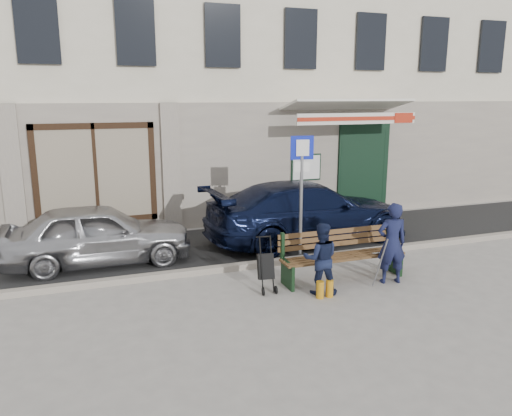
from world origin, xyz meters
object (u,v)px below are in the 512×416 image
car_silver (98,234)px  man (392,243)px  stroller (266,268)px  bench (341,256)px  parking_sign (302,178)px  woman (321,259)px  car_navy (308,212)px

car_silver → man: bearing=-120.0°
car_silver → stroller: bearing=-132.8°
man → stroller: man is taller
car_silver → bench: (4.19, -2.45, -0.17)m
car_silver → man: (4.99, -2.88, 0.12)m
parking_sign → bench: (0.20, -1.36, -1.27)m
parking_sign → bench: size_ratio=1.08×
man → bench: bearing=-17.3°
woman → stroller: woman is taller
parking_sign → stroller: size_ratio=2.67×
car_navy → parking_sign: (-0.72, -1.17, 1.01)m
car_silver → car_navy: size_ratio=0.76×
woman → stroller: (-0.85, 0.42, -0.20)m
parking_sign → woman: size_ratio=2.05×
car_silver → man: 5.76m
parking_sign → bench: parking_sign is taller
bench → man: size_ratio=1.60×
car_silver → man: man is taller
man → stroller: bearing=1.8°
car_silver → man: size_ratio=2.47×
car_silver → bench: car_silver is taller
car_silver → stroller: size_ratio=3.83×
car_silver → parking_sign: bearing=-105.2°
woman → car_navy: bearing=-92.1°
woman → bench: bearing=-125.1°
bench → man: bearing=-28.6°
man → stroller: 2.35m
woman → stroller: 0.97m
parking_sign → stroller: 2.32m
bench → parking_sign: bearing=98.3°
parking_sign → car_silver: bearing=172.7°
bench → stroller: 1.51m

